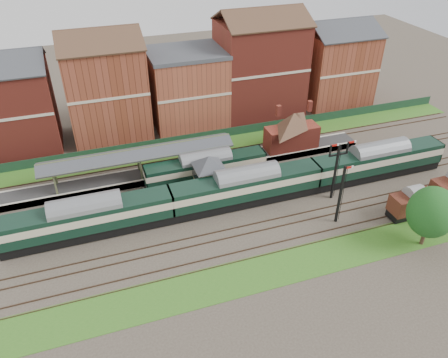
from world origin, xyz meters
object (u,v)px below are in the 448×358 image
object	(u,v)px
dmu_train	(246,187)
signal_box	(209,175)
platform_railcar	(206,167)
semaphore_bracket	(336,168)

from	to	relation	value
dmu_train	signal_box	bearing A→B (deg)	140.30
dmu_train	platform_railcar	distance (m)	7.35
dmu_train	platform_railcar	bearing A→B (deg)	117.66
signal_box	semaphore_bracket	bearing A→B (deg)	-20.92
dmu_train	platform_railcar	size ratio (longest dim) A/B	3.48
signal_box	platform_railcar	xyz separation A→B (m)	(0.51, 3.25, -0.92)
semaphore_bracket	platform_railcar	distance (m)	17.25
semaphore_bracket	dmu_train	bearing A→B (deg)	167.33
semaphore_bracket	platform_railcar	size ratio (longest dim) A/B	0.49
signal_box	dmu_train	world-z (taller)	signal_box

